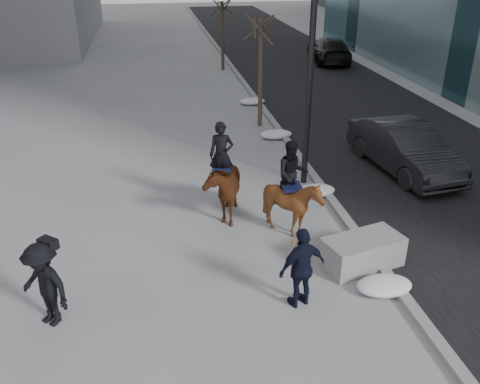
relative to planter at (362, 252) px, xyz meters
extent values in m
plane|color=gray|center=(-2.60, 0.03, -0.36)|extent=(120.00, 120.00, 0.00)
cube|color=black|center=(4.40, 10.03, -0.35)|extent=(8.00, 90.00, 0.01)
cube|color=gray|center=(0.40, 10.03, -0.30)|extent=(0.25, 90.00, 0.12)
cube|color=gray|center=(0.00, 0.00, 0.00)|extent=(1.96, 1.32, 0.71)
imported|color=black|center=(3.41, 4.97, 0.41)|extent=(2.18, 4.82, 1.54)
imported|color=black|center=(6.68, 21.82, 0.39)|extent=(2.73, 5.36, 1.49)
imported|color=#492A0E|center=(-2.76, 2.96, 0.48)|extent=(1.29, 2.13, 1.68)
imported|color=black|center=(-2.76, 3.11, 1.33)|extent=(0.71, 0.54, 1.75)
cube|color=#0D1632|center=(-2.76, 3.11, 0.97)|extent=(0.58, 0.65, 0.06)
imported|color=#4E2C0F|center=(-1.21, 1.67, 0.44)|extent=(1.37, 1.52, 1.59)
imported|color=black|center=(-1.21, 1.82, 1.24)|extent=(0.84, 0.68, 1.66)
cube|color=black|center=(-1.21, 1.82, 0.89)|extent=(0.52, 0.59, 0.06)
imported|color=black|center=(-1.77, -1.10, 0.52)|extent=(1.11, 0.72, 1.75)
cylinder|color=orange|center=(-1.82, -0.55, 0.79)|extent=(0.04, 0.18, 0.07)
imported|color=black|center=(-6.69, -0.81, 0.52)|extent=(1.29, 1.23, 1.75)
cube|color=black|center=(-6.54, -0.56, 1.26)|extent=(0.42, 0.40, 0.20)
cylinder|color=black|center=(0.00, 4.62, 4.14)|extent=(0.18, 0.18, 9.00)
ellipsoid|color=silver|center=(0.10, -1.02, -0.20)|extent=(1.20, 0.76, 0.31)
ellipsoid|color=silver|center=(0.10, 3.69, -0.21)|extent=(1.13, 0.72, 0.29)
ellipsoid|color=silver|center=(0.10, 13.27, -0.21)|extent=(1.17, 0.74, 0.30)
ellipsoid|color=silver|center=(0.10, 8.65, -0.20)|extent=(1.21, 0.77, 0.31)
camera|label=1|loc=(-4.42, -9.11, 6.26)|focal=38.00mm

